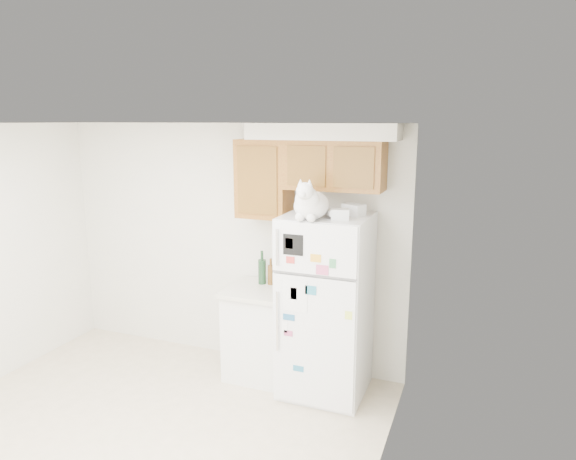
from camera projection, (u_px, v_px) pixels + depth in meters
The scene contains 8 objects.
room_shell at pixel (129, 241), 3.69m from camera, with size 3.84×4.04×2.52m.
refrigerator at pixel (326, 306), 4.73m from camera, with size 0.76×0.78×1.70m.
base_counter at pixel (261, 331), 5.12m from camera, with size 0.64×0.64×0.92m.
cat at pixel (310, 204), 4.32m from camera, with size 0.35×0.52×0.37m.
storage_box_back at pixel (354, 210), 4.54m from camera, with size 0.18×0.13×0.10m, color white.
storage_box_front at pixel (340, 214), 4.35m from camera, with size 0.15×0.11×0.09m, color white.
bottle_green at pixel (262, 267), 5.11m from camera, with size 0.08×0.08×0.34m, color #19381E, non-canonical shape.
bottle_amber at pixel (271, 271), 5.10m from camera, with size 0.06×0.06×0.27m, color #593814, non-canonical shape.
Camera 1 is at (2.49, -2.69, 2.53)m, focal length 32.00 mm.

